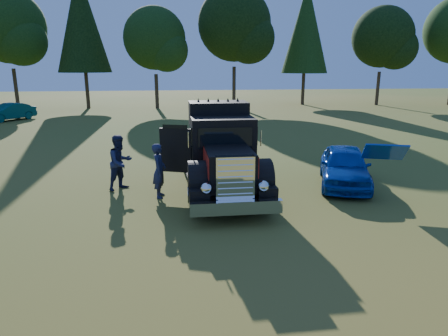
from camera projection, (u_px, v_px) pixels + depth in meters
ground at (252, 200)px, 12.97m from camera, size 120.00×120.00×0.00m
treeline at (169, 27)px, 37.06m from camera, size 72.10×24.04×13.84m
diamond_t_truck at (221, 154)px, 13.69m from camera, size 3.33×7.16×3.00m
hotrod_coupe at (345, 166)px, 14.45m from camera, size 2.96×4.49×1.89m
spectator_near at (159, 171)px, 13.07m from camera, size 0.49×0.69×1.80m
spectator_far at (120, 162)px, 13.88m from camera, size 1.19×1.19×1.94m
distant_teal_car at (9, 112)px, 31.57m from camera, size 3.51×4.16×1.35m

